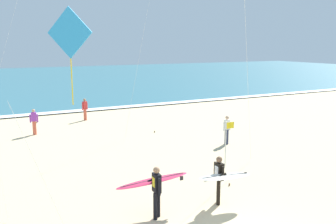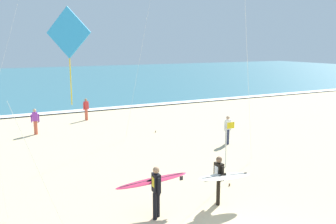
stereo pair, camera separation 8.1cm
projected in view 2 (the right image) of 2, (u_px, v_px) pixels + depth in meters
The scene contains 9 objects.
ocean_water at pixel (26, 80), 55.14m from camera, with size 160.00×60.00×0.08m, color #336B7A.
shoreline_foam at pixel (65, 112), 29.08m from camera, with size 160.00×1.13×0.01m, color white.
surfer_lead at pixel (154, 185), 11.45m from camera, with size 2.48×0.96×1.71m.
surfer_trailing at pixel (222, 177), 12.16m from camera, with size 2.01×0.94×1.71m.
kite_diamond_cobalt_distant at pixel (67, 42), 8.02m from camera, with size 1.74×1.77×6.27m.
bystander_red_top at pixel (86, 109), 26.10m from camera, with size 0.46×0.30×1.59m.
bystander_purple_top at pixel (35, 121), 21.96m from camera, with size 0.50×0.22×1.59m.
bystander_white_top at pixel (228, 130), 19.80m from camera, with size 0.50×0.22×1.59m.
lifeguard_flag at pixel (227, 140), 16.02m from camera, with size 0.44×0.05×2.10m.
Camera 2 is at (-5.45, -6.64, 5.45)m, focal length 38.57 mm.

